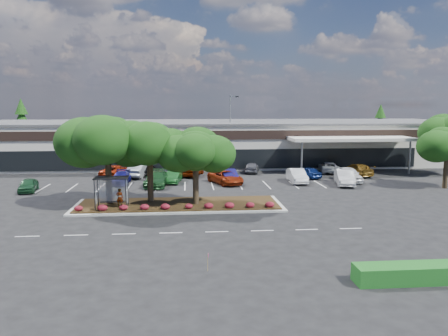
{
  "coord_description": "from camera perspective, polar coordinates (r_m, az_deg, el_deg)",
  "views": [
    {
      "loc": [
        -1.18,
        -33.38,
        8.78
      ],
      "look_at": [
        2.39,
        8.96,
        2.6
      ],
      "focal_mm": 35.0,
      "sensor_mm": 36.0,
      "label": 1
    }
  ],
  "objects": [
    {
      "name": "car_17",
      "position": [
        56.81,
        16.92,
        -0.21
      ],
      "size": [
        3.13,
        5.52,
        1.51
      ],
      "primitive_type": "imported",
      "rotation": [
        0.0,
        0.0,
        3.35
      ],
      "color": "brown",
      "rests_on": "ground"
    },
    {
      "name": "car_16",
      "position": [
        58.36,
        13.52,
        0.08
      ],
      "size": [
        3.11,
        5.34,
        1.4
      ],
      "primitive_type": "imported",
      "rotation": [
        0.0,
        0.0,
        2.98
      ],
      "color": "#9A9FA6",
      "rests_on": "ground"
    },
    {
      "name": "ground",
      "position": [
        34.53,
        -2.72,
        -6.46
      ],
      "size": [
        160.0,
        160.0,
        0.0
      ],
      "primitive_type": "plane",
      "color": "black",
      "rests_on": "ground"
    },
    {
      "name": "light_pole",
      "position": [
        61.81,
        0.91,
        4.29
      ],
      "size": [
        1.42,
        0.69,
        10.1
      ],
      "rotation": [
        0.0,
        0.0,
        -0.25
      ],
      "color": "#ADADA8",
      "rests_on": "ground"
    },
    {
      "name": "island_tree_mid",
      "position": [
        39.02,
        -9.66,
        1.0
      ],
      "size": [
        6.6,
        6.6,
        7.32
      ],
      "primitive_type": null,
      "color": "#133E0D",
      "rests_on": "landscape_island"
    },
    {
      "name": "car_2",
      "position": [
        49.81,
        -6.6,
        -1.15
      ],
      "size": [
        1.97,
        4.25,
        1.35
      ],
      "primitive_type": "imported",
      "rotation": [
        0.0,
        0.0,
        -0.14
      ],
      "color": "#14491B",
      "rests_on": "ground"
    },
    {
      "name": "lane_markings",
      "position": [
        44.68,
        -3.4,
        -3.06
      ],
      "size": [
        33.12,
        20.06,
        0.01
      ],
      "color": "silver",
      "rests_on": "ground"
    },
    {
      "name": "car_0",
      "position": [
        48.69,
        -24.19,
        -2.05
      ],
      "size": [
        2.14,
        4.1,
        1.33
      ],
      "primitive_type": "imported",
      "rotation": [
        0.0,
        0.0,
        0.15
      ],
      "color": "#1B4829",
      "rests_on": "ground"
    },
    {
      "name": "bus_shelter",
      "position": [
        37.44,
        -14.47,
        -1.95
      ],
      "size": [
        2.75,
        1.55,
        2.59
      ],
      "color": "black",
      "rests_on": "landscape_island"
    },
    {
      "name": "shrub_row",
      "position": [
        36.24,
        -6.01,
        -4.96
      ],
      "size": [
        17.0,
        0.8,
        0.5
      ],
      "primitive_type": null,
      "color": "maroon",
      "rests_on": "landscape_island"
    },
    {
      "name": "retail_store",
      "position": [
        67.53,
        -3.76,
        3.48
      ],
      "size": [
        80.4,
        25.2,
        6.25
      ],
      "color": "beige",
      "rests_on": "ground"
    },
    {
      "name": "car_11",
      "position": [
        54.4,
        -11.03,
        -0.28
      ],
      "size": [
        2.71,
        5.28,
        1.66
      ],
      "primitive_type": "imported",
      "rotation": [
        0.0,
        0.0,
        2.94
      ],
      "color": "#989EA4",
      "rests_on": "ground"
    },
    {
      "name": "conifer_north_east",
      "position": [
        85.11,
        19.68,
        4.91
      ],
      "size": [
        3.96,
        3.96,
        9.0
      ],
      "primitive_type": "cone",
      "color": "#133E0D",
      "rests_on": "ground"
    },
    {
      "name": "car_9",
      "position": [
        54.7,
        -13.68,
        -0.41
      ],
      "size": [
        4.26,
        5.91,
        1.49
      ],
      "primitive_type": "imported",
      "rotation": [
        0.0,
        0.0,
        2.77
      ],
      "color": "#962208",
      "rests_on": "ground"
    },
    {
      "name": "conifer_north_west",
      "position": [
        84.53,
        -24.85,
        4.95
      ],
      "size": [
        4.4,
        4.4,
        10.0
      ],
      "primitive_type": "cone",
      "color": "#133E0D",
      "rests_on": "ground"
    },
    {
      "name": "tree_east_near",
      "position": [
        51.49,
        27.09,
        1.2
      ],
      "size": [
        5.6,
        5.6,
        6.51
      ],
      "primitive_type": null,
      "color": "#133E0D",
      "rests_on": "ground"
    },
    {
      "name": "landscape_island",
      "position": [
        38.37,
        -5.94,
        -4.8
      ],
      "size": [
        18.0,
        6.0,
        0.26
      ],
      "color": "#ADADA8",
      "rests_on": "ground"
    },
    {
      "name": "tree_east_far",
      "position": [
        60.83,
        27.17,
        2.67
      ],
      "size": [
        6.4,
        6.4,
        7.62
      ],
      "primitive_type": null,
      "color": "#133E0D",
      "rests_on": "ground"
    },
    {
      "name": "island_tree_west",
      "position": [
        38.76,
        -14.92,
        1.22
      ],
      "size": [
        7.2,
        7.2,
        7.89
      ],
      "primitive_type": null,
      "color": "#133E0D",
      "rests_on": "landscape_island"
    },
    {
      "name": "car_1",
      "position": [
        50.23,
        -13.3,
        -1.25
      ],
      "size": [
        1.87,
        4.58,
        1.33
      ],
      "primitive_type": "imported",
      "rotation": [
        0.0,
        0.0,
        -0.0
      ],
      "color": "navy",
      "rests_on": "ground"
    },
    {
      "name": "car_8",
      "position": [
        49.85,
        15.47,
        -1.2
      ],
      "size": [
        2.82,
        5.32,
        1.67
      ],
      "primitive_type": "imported",
      "rotation": [
        0.0,
        0.0,
        -0.22
      ],
      "color": "#BBBBBB",
      "rests_on": "ground"
    },
    {
      "name": "car_15",
      "position": [
        53.62,
        10.92,
        -0.57
      ],
      "size": [
        2.76,
        4.26,
        1.35
      ],
      "primitive_type": "imported",
      "rotation": [
        0.0,
        0.0,
        3.46
      ],
      "color": "navy",
      "rests_on": "ground"
    },
    {
      "name": "car_5",
      "position": [
        48.79,
        0.21,
        -1.23
      ],
      "size": [
        4.26,
        5.76,
        1.45
      ],
      "primitive_type": "imported",
      "rotation": [
        0.0,
        0.0,
        0.4
      ],
      "color": "maroon",
      "rests_on": "ground"
    },
    {
      "name": "hedge_south_east",
      "position": [
        24.28,
        23.55,
        -12.5
      ],
      "size": [
        6.0,
        1.3,
        0.9
      ],
      "primitive_type": "cube",
      "color": "#124E12",
      "rests_on": "ground"
    },
    {
      "name": "car_12",
      "position": [
        54.25,
        -4.18,
        -0.15
      ],
      "size": [
        3.41,
        5.39,
        1.71
      ],
      "primitive_type": "imported",
      "rotation": [
        0.0,
        0.0,
        2.84
      ],
      "color": "#661B04",
      "rests_on": "ground"
    },
    {
      "name": "car_14",
      "position": [
        56.82,
        3.65,
        0.09
      ],
      "size": [
        2.51,
        4.41,
        1.41
      ],
      "primitive_type": "imported",
      "rotation": [
        0.0,
        0.0,
        2.93
      ],
      "color": "#56575E",
      "rests_on": "ground"
    },
    {
      "name": "island_tree_east",
      "position": [
        37.46,
        -3.73,
        0.17
      ],
      "size": [
        5.8,
        5.8,
        6.5
      ],
      "primitive_type": null,
      "color": "#133E0D",
      "rests_on": "landscape_island"
    },
    {
      "name": "car_3",
      "position": [
        47.94,
        -8.76,
        -1.41
      ],
      "size": [
        2.76,
        5.68,
        1.59
      ],
      "primitive_type": "imported",
      "rotation": [
        0.0,
        0.0,
        -0.1
      ],
      "color": "#1A4621",
      "rests_on": "ground"
    },
    {
      "name": "survey_stake",
      "position": [
        23.67,
        -2.12,
        -11.89
      ],
      "size": [
        0.08,
        0.14,
        0.96
      ],
      "color": "#A38855",
      "rests_on": "ground"
    },
    {
      "name": "person_waiting",
      "position": [
        37.6,
        -13.46,
        -3.8
      ],
      "size": [
        0.63,
        0.46,
        1.6
      ],
      "primitive_type": "imported",
      "rotation": [
        0.0,
        0.0,
        3.0
      ],
      "color": "#594C47",
      "rests_on": "landscape_island"
    },
    {
      "name": "car_6",
      "position": [
        50.2,
        9.51,
        -1.01
      ],
      "size": [
        1.75,
        4.78,
        1.56
      ],
      "primitive_type": "imported",
      "rotation": [
        0.0,
        0.0,
        -0.02
      ],
      "color": "white",
      "rests_on": "ground"
    },
    {
      "name": "car_4",
      "position": [
        49.47,
        0.63,
        -1.05
      ],
      "size": [
        2.24,
        4.82,
        1.53
      ],
      "primitive_type": "imported",
      "rotation": [
        0.0,
        0.0,
        0.14
      ],
      "color": "navy",
      "rests_on": "ground"
    },
    {
      "name": "car_7",
      "position": [
        52.2,
        15.99,
        -0.81
      ],
      "size": [
        2.0,
        4.89,
        1.66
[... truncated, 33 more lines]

